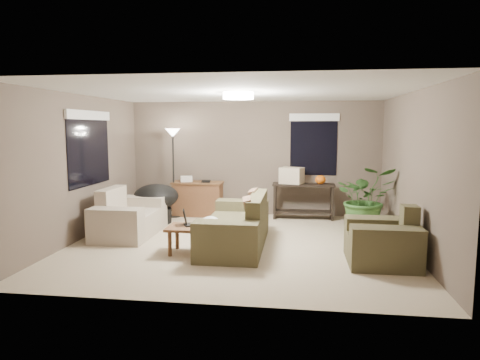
# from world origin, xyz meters

# --- Properties ---
(room_shell) EXTENTS (5.50, 5.50, 5.50)m
(room_shell) POSITION_xyz_m (0.00, 0.00, 1.25)
(room_shell) COLOR #C6B293
(room_shell) RESTS_ON ground
(main_sofa) EXTENTS (0.95, 2.20, 0.85)m
(main_sofa) POSITION_xyz_m (0.01, -0.12, 0.29)
(main_sofa) COLOR #46412A
(main_sofa) RESTS_ON ground
(throw_pillows) EXTENTS (0.29, 1.37, 0.47)m
(throw_pillows) POSITION_xyz_m (0.26, -0.12, 0.65)
(throw_pillows) COLOR #8C7251
(throw_pillows) RESTS_ON main_sofa
(loveseat) EXTENTS (0.90, 1.60, 0.85)m
(loveseat) POSITION_xyz_m (-2.07, 0.33, 0.30)
(loveseat) COLOR beige
(loveseat) RESTS_ON ground
(armchair) EXTENTS (0.95, 1.00, 0.85)m
(armchair) POSITION_xyz_m (2.19, -0.76, 0.30)
(armchair) COLOR #4A452C
(armchair) RESTS_ON ground
(coffee_table) EXTENTS (1.00, 0.55, 0.42)m
(coffee_table) POSITION_xyz_m (-0.51, -0.63, 0.36)
(coffee_table) COLOR brown
(coffee_table) RESTS_ON ground
(laptop) EXTENTS (0.42, 0.35, 0.24)m
(laptop) POSITION_xyz_m (-0.68, -0.53, 0.48)
(laptop) COLOR black
(laptop) RESTS_ON coffee_table
(plastic_bag) EXTENTS (0.33, 0.31, 0.20)m
(plastic_bag) POSITION_xyz_m (-0.31, -0.78, 0.52)
(plastic_bag) COLOR white
(plastic_bag) RESTS_ON coffee_table
(desk) EXTENTS (1.10, 0.50, 0.75)m
(desk) POSITION_xyz_m (-1.20, 2.16, 0.38)
(desk) COLOR brown
(desk) RESTS_ON ground
(desk_papers) EXTENTS (0.70, 0.30, 0.12)m
(desk_papers) POSITION_xyz_m (-1.36, 2.15, 0.80)
(desk_papers) COLOR silver
(desk_papers) RESTS_ON desk
(console_table) EXTENTS (1.30, 0.40, 0.75)m
(console_table) POSITION_xyz_m (1.09, 2.14, 0.44)
(console_table) COLOR black
(console_table) RESTS_ON ground
(pumpkin) EXTENTS (0.25, 0.25, 0.18)m
(pumpkin) POSITION_xyz_m (1.44, 2.14, 0.84)
(pumpkin) COLOR orange
(pumpkin) RESTS_ON console_table
(cardboard_box) EXTENTS (0.55, 0.48, 0.34)m
(cardboard_box) POSITION_xyz_m (0.84, 2.14, 0.92)
(cardboard_box) COLOR beige
(cardboard_box) RESTS_ON console_table
(papasan_chair) EXTENTS (0.96, 0.96, 0.80)m
(papasan_chair) POSITION_xyz_m (-1.87, 1.32, 0.47)
(papasan_chair) COLOR black
(papasan_chair) RESTS_ON ground
(floor_lamp) EXTENTS (0.32, 0.32, 1.91)m
(floor_lamp) POSITION_xyz_m (-1.69, 1.96, 1.60)
(floor_lamp) COLOR black
(floor_lamp) RESTS_ON ground
(ceiling_fixture) EXTENTS (0.50, 0.50, 0.10)m
(ceiling_fixture) POSITION_xyz_m (0.00, 0.00, 2.44)
(ceiling_fixture) COLOR white
(ceiling_fixture) RESTS_ON room_shell
(houseplant) EXTENTS (1.10, 1.22, 0.95)m
(houseplant) POSITION_xyz_m (2.25, 1.29, 0.48)
(houseplant) COLOR #2D5923
(houseplant) RESTS_ON ground
(cat_scratching_post) EXTENTS (0.32, 0.32, 0.50)m
(cat_scratching_post) POSITION_xyz_m (2.25, -0.17, 0.21)
(cat_scratching_post) COLOR tan
(cat_scratching_post) RESTS_ON ground
(window_left) EXTENTS (0.05, 1.56, 1.33)m
(window_left) POSITION_xyz_m (-2.73, 0.30, 1.78)
(window_left) COLOR black
(window_left) RESTS_ON room_shell
(window_back) EXTENTS (1.06, 0.05, 1.33)m
(window_back) POSITION_xyz_m (1.30, 2.48, 1.79)
(window_back) COLOR black
(window_back) RESTS_ON room_shell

